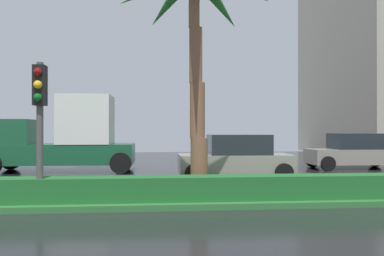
{
  "coord_description": "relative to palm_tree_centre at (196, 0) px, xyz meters",
  "views": [
    {
      "loc": [
        5.27,
        -3.29,
        1.93
      ],
      "look_at": [
        6.65,
        12.19,
        1.97
      ],
      "focal_mm": 37.09,
      "sensor_mm": 36.0,
      "label": 1
    }
  ],
  "objects": [
    {
      "name": "car_in_traffic_third",
      "position": [
        8.5,
        7.65,
        -4.67
      ],
      "size": [
        4.3,
        2.02,
        1.72
      ],
      "rotation": [
        0.0,
        0.0,
        3.14
      ],
      "color": "gray",
      "rests_on": "ground_plane"
    },
    {
      "name": "car_in_traffic_second",
      "position": [
        1.97,
        4.14,
        -4.67
      ],
      "size": [
        4.3,
        2.02,
        1.72
      ],
      "rotation": [
        0.0,
        0.0,
        3.14
      ],
      "color": "gray",
      "rests_on": "ground_plane"
    },
    {
      "name": "box_truck_lead",
      "position": [
        -5.25,
        7.57,
        -3.95
      ],
      "size": [
        6.4,
        2.64,
        3.46
      ],
      "rotation": [
        0.0,
        0.0,
        3.14
      ],
      "color": "#195133",
      "rests_on": "ground_plane"
    },
    {
      "name": "traffic_signal_median_right",
      "position": [
        -3.85,
        -1.19,
        -3.02
      ],
      "size": [
        0.28,
        0.43,
        3.37
      ],
      "color": "#4C4C47",
      "rests_on": "median_strip"
    },
    {
      "name": "palm_tree_centre",
      "position": [
        0.0,
        0.0,
        0.0
      ],
      "size": [
        4.41,
        4.35,
        6.67
      ],
      "color": "brown",
      "rests_on": "median_strip"
    }
  ]
}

